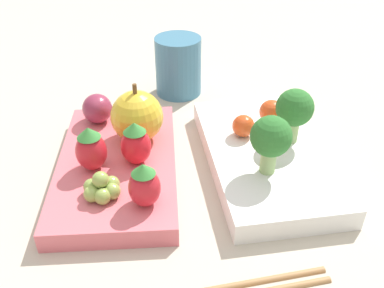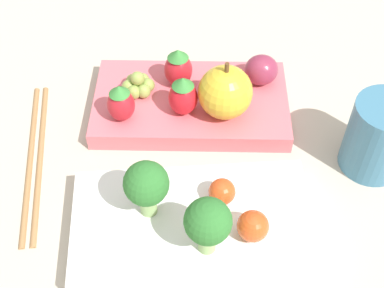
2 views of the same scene
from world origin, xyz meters
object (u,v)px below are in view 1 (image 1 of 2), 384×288
broccoli_floret_1 (294,109)px  strawberry_0 (136,146)px  strawberry_2 (144,185)px  bento_box_fruit (118,166)px  strawberry_1 (91,149)px  drinking_cup (178,66)px  cherry_tomato_0 (243,126)px  plum (97,108)px  apple (137,117)px  broccoli_floret_0 (271,138)px  cherry_tomato_1 (271,112)px  bento_box_savoury (264,156)px  grape_cluster (102,188)px

broccoli_floret_1 → strawberry_0: (0.01, -0.17, -0.02)m
strawberry_2 → bento_box_fruit: bearing=-164.6°
strawberry_1 → drinking_cup: (-0.18, 0.12, -0.00)m
cherry_tomato_0 → drinking_cup: 0.17m
bento_box_fruit → plum: 0.09m
broccoli_floret_1 → plum: bearing=-113.7°
strawberry_2 → plum: strawberry_2 is taller
bento_box_fruit → apple: bearing=140.3°
bento_box_fruit → drinking_cup: size_ratio=2.84×
bento_box_fruit → broccoli_floret_0: broccoli_floret_0 is taller
broccoli_floret_0 → cherry_tomato_1: (-0.09, 0.04, -0.02)m
strawberry_1 → plum: (-0.09, 0.01, -0.01)m
bento_box_savoury → drinking_cup: drinking_cup is taller
bento_box_savoury → apple: bearing=-111.2°
bento_box_savoury → strawberry_2: bearing=-67.2°
cherry_tomato_1 → drinking_cup: size_ratio=0.35×
strawberry_2 → drinking_cup: size_ratio=0.55×
bento_box_savoury → strawberry_0: bearing=-91.2°
bento_box_savoury → broccoli_floret_0: broccoli_floret_0 is taller
broccoli_floret_1 → cherry_tomato_0: bearing=-111.5°
strawberry_0 → strawberry_1: size_ratio=0.99×
cherry_tomato_1 → plum: size_ratio=0.75×
broccoli_floret_0 → strawberry_2: broccoli_floret_0 is taller
plum → strawberry_2: bearing=12.9°
broccoli_floret_0 → cherry_tomato_1: broccoli_floret_0 is taller
strawberry_1 → broccoli_floret_0: bearing=74.7°
bento_box_fruit → broccoli_floret_0: (0.06, 0.14, 0.05)m
broccoli_floret_0 → strawberry_2: 0.13m
cherry_tomato_0 → strawberry_0: size_ratio=0.52×
bento_box_fruit → strawberry_1: bearing=-65.4°
strawberry_1 → strawberry_2: size_ratio=1.07×
strawberry_2 → apple: bearing=176.8°
broccoli_floret_0 → apple: 0.15m
broccoli_floret_0 → apple: bearing=-127.3°
strawberry_1 → plum: strawberry_1 is taller
broccoli_floret_0 → broccoli_floret_1: 0.06m
bento_box_fruit → cherry_tomato_1: 0.18m
bento_box_savoury → broccoli_floret_0: size_ratio=3.70×
bento_box_fruit → strawberry_2: strawberry_2 is taller
plum → drinking_cup: 0.15m
drinking_cup → plum: bearing=-51.3°
bento_box_fruit → drinking_cup: 0.20m
plum → strawberry_0: bearing=20.3°
strawberry_2 → cherry_tomato_0: bearing=125.5°
strawberry_1 → drinking_cup: bearing=146.1°
broccoli_floret_1 → strawberry_2: size_ratio=1.37×
broccoli_floret_0 → grape_cluster: bearing=-90.4°
cherry_tomato_0 → grape_cluster: 0.17m
bento_box_fruit → strawberry_0: bearing=53.0°
bento_box_savoury → strawberry_1: 0.18m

